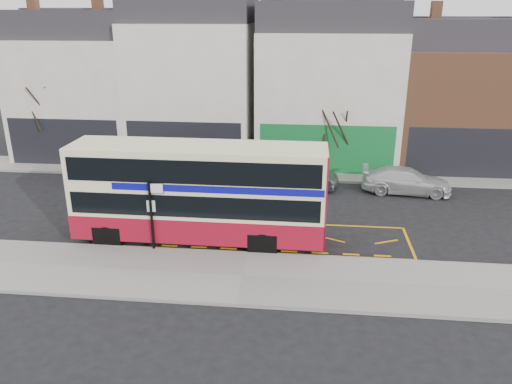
# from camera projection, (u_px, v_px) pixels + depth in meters

# --- Properties ---
(ground) EXTENTS (120.00, 120.00, 0.00)m
(ground) POSITION_uv_depth(u_px,v_px,m) (250.00, 252.00, 21.49)
(ground) COLOR black
(ground) RESTS_ON ground
(pavement) EXTENTS (40.00, 4.00, 0.15)m
(pavement) POSITION_uv_depth(u_px,v_px,m) (243.00, 277.00, 19.31)
(pavement) COLOR gray
(pavement) RESTS_ON ground
(kerb) EXTENTS (40.00, 0.15, 0.15)m
(kerb) POSITION_uv_depth(u_px,v_px,m) (249.00, 254.00, 21.11)
(kerb) COLOR gray
(kerb) RESTS_ON ground
(far_pavement) EXTENTS (50.00, 3.00, 0.15)m
(far_pavement) POSITION_uv_depth(u_px,v_px,m) (270.00, 172.00, 31.73)
(far_pavement) COLOR gray
(far_pavement) RESTS_ON ground
(road_markings) EXTENTS (14.00, 3.40, 0.01)m
(road_markings) POSITION_uv_depth(u_px,v_px,m) (254.00, 236.00, 22.98)
(road_markings) COLOR #E69F0C
(road_markings) RESTS_ON ground
(terrace_far_left) EXTENTS (8.00, 8.01, 10.80)m
(terrace_far_left) POSITION_uv_depth(u_px,v_px,m) (84.00, 85.00, 35.15)
(terrace_far_left) COLOR white
(terrace_far_left) RESTS_ON ground
(terrace_left) EXTENTS (8.00, 8.01, 11.80)m
(terrace_left) POSITION_uv_depth(u_px,v_px,m) (195.00, 79.00, 34.19)
(terrace_left) COLOR white
(terrace_left) RESTS_ON ground
(terrace_green_shop) EXTENTS (9.00, 8.01, 11.30)m
(terrace_green_shop) POSITION_uv_depth(u_px,v_px,m) (327.00, 85.00, 33.39)
(terrace_green_shop) COLOR white
(terrace_green_shop) RESTS_ON ground
(terrace_right) EXTENTS (9.00, 8.01, 10.30)m
(terrace_right) POSITION_uv_depth(u_px,v_px,m) (465.00, 94.00, 32.67)
(terrace_right) COLOR #9C5E3E
(terrace_right) RESTS_ON ground
(double_decker_bus) EXTENTS (11.07, 2.62, 4.42)m
(double_decker_bus) POSITION_uv_depth(u_px,v_px,m) (200.00, 192.00, 21.79)
(double_decker_bus) COLOR #F7F3BC
(double_decker_bus) RESTS_ON ground
(bus_stop_post) EXTENTS (0.76, 0.15, 3.04)m
(bus_stop_post) POSITION_uv_depth(u_px,v_px,m) (153.00, 209.00, 20.84)
(bus_stop_post) COLOR black
(bus_stop_post) RESTS_ON pavement
(car_silver) EXTENTS (4.18, 2.30, 1.35)m
(car_silver) POSITION_uv_depth(u_px,v_px,m) (136.00, 165.00, 31.09)
(car_silver) COLOR silver
(car_silver) RESTS_ON ground
(car_grey) EXTENTS (4.54, 2.50, 1.42)m
(car_grey) POSITION_uv_depth(u_px,v_px,m) (300.00, 175.00, 29.14)
(car_grey) COLOR #3E4146
(car_grey) RESTS_ON ground
(car_white) EXTENTS (5.10, 2.45, 1.43)m
(car_white) POSITION_uv_depth(u_px,v_px,m) (406.00, 181.00, 28.18)
(car_white) COLOR silver
(car_white) RESTS_ON ground
(street_tree_left) EXTENTS (3.11, 3.11, 6.72)m
(street_tree_left) POSITION_uv_depth(u_px,v_px,m) (40.00, 95.00, 32.40)
(street_tree_left) COLOR black
(street_tree_left) RESTS_ON ground
(street_tree_right) EXTENTS (2.46, 2.46, 5.32)m
(street_tree_right) POSITION_uv_depth(u_px,v_px,m) (336.00, 117.00, 30.36)
(street_tree_right) COLOR black
(street_tree_right) RESTS_ON ground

